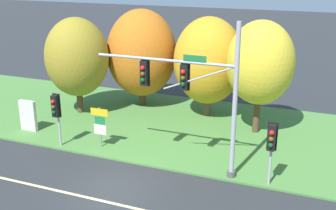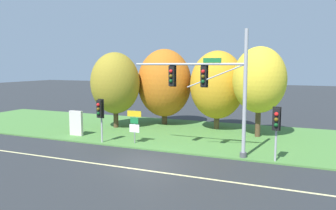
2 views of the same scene
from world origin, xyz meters
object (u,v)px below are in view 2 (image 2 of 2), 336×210
tree_left_of_mast (164,83)px  tree_behind_signpost (217,85)px  tree_nearest_road (115,83)px  pedestrian_signal_further_along (276,122)px  route_sign_post (134,123)px  info_kiosk (76,123)px  traffic_signal_mast (213,85)px  pedestrian_signal_near_kerb (100,111)px  tree_mid_verge (259,80)px

tree_left_of_mast → tree_behind_signpost: tree_left_of_mast is taller
tree_left_of_mast → tree_nearest_road: bearing=-135.6°
pedestrian_signal_further_along → route_sign_post: 9.45m
route_sign_post → info_kiosk: (-5.35, 0.51, -0.49)m
traffic_signal_mast → tree_nearest_road: traffic_signal_mast is taller
traffic_signal_mast → pedestrian_signal_near_kerb: size_ratio=2.42×
tree_left_of_mast → tree_mid_verge: size_ratio=1.01×
info_kiosk → pedestrian_signal_further_along: bearing=-5.6°
traffic_signal_mast → pedestrian_signal_near_kerb: 8.17m
pedestrian_signal_further_along → tree_mid_verge: 6.92m
traffic_signal_mast → pedestrian_signal_further_along: traffic_signal_mast is taller
traffic_signal_mast → tree_behind_signpost: 8.11m
tree_behind_signpost → tree_mid_verge: (3.62, -1.77, 0.55)m
tree_mid_verge → pedestrian_signal_further_along: bearing=-74.4°
tree_mid_verge → info_kiosk: bearing=-159.1°
tree_left_of_mast → info_kiosk: 8.82m
route_sign_post → tree_mid_verge: 9.77m
tree_left_of_mast → tree_mid_verge: (8.62, -2.22, 0.52)m
pedestrian_signal_further_along → tree_nearest_road: (-13.64, 5.44, 1.59)m
route_sign_post → tree_nearest_road: 6.65m
route_sign_post → tree_behind_signpost: size_ratio=0.35×
tree_mid_verge → tree_nearest_road: bearing=-175.5°
pedestrian_signal_near_kerb → pedestrian_signal_further_along: size_ratio=0.99×
tree_nearest_road → tree_behind_signpost: 8.67m
tree_behind_signpost → info_kiosk: 11.81m
tree_mid_verge → info_kiosk: 14.24m
traffic_signal_mast → tree_behind_signpost: bearing=102.2°
route_sign_post → info_kiosk: size_ratio=1.22×
pedestrian_signal_further_along → route_sign_post: bearing=174.3°
tree_nearest_road → tree_left_of_mast: 4.53m
traffic_signal_mast → pedestrian_signal_near_kerb: bearing=-179.1°
pedestrian_signal_near_kerb → tree_mid_verge: tree_mid_verge is taller
pedestrian_signal_near_kerb → tree_left_of_mast: (1.20, 8.49, 1.54)m
tree_behind_signpost → tree_mid_verge: 4.06m
traffic_signal_mast → tree_mid_verge: (1.90, 6.14, 0.07)m
tree_mid_verge → pedestrian_signal_near_kerb: bearing=-147.5°
pedestrian_signal_further_along → route_sign_post: size_ratio=1.34×
route_sign_post → tree_mid_verge: tree_mid_verge is taller
pedestrian_signal_near_kerb → info_kiosk: pedestrian_signal_near_kerb is taller
tree_left_of_mast → traffic_signal_mast: bearing=-51.2°
traffic_signal_mast → tree_mid_verge: traffic_signal_mast is taller
traffic_signal_mast → tree_mid_verge: 6.43m
tree_nearest_road → tree_mid_verge: tree_mid_verge is taller
tree_behind_signpost → tree_mid_verge: size_ratio=0.97×
tree_behind_signpost → tree_mid_verge: bearing=-26.0°
tree_nearest_road → tree_behind_signpost: tree_behind_signpost is taller
tree_nearest_road → tree_mid_verge: 11.90m
pedestrian_signal_near_kerb → info_kiosk: size_ratio=1.61×
route_sign_post → pedestrian_signal_further_along: bearing=-5.7°
traffic_signal_mast → tree_behind_signpost: (-1.71, 7.91, -0.48)m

